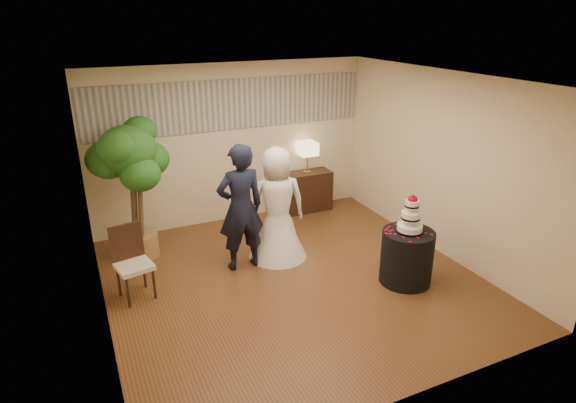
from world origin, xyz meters
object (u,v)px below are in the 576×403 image
cake_table (407,257)px  side_chair (134,264)px  wedding_cake (411,213)px  ficus_tree (133,190)px  bride (277,204)px  groom (241,208)px  console (307,191)px  table_lamp (307,157)px

cake_table → side_chair: 3.70m
cake_table → side_chair: size_ratio=0.77×
cake_table → wedding_cake: size_ratio=1.41×
wedding_cake → ficus_tree: ficus_tree is taller
ficus_tree → side_chair: bearing=-100.6°
bride → wedding_cake: (1.33, -1.46, 0.16)m
groom → cake_table: (1.94, -1.37, -0.56)m
bride → cake_table: 2.04m
groom → ficus_tree: bearing=-37.8°
wedding_cake → ficus_tree: size_ratio=0.25×
wedding_cake → side_chair: bearing=161.5°
console → ficus_tree: size_ratio=0.42×
bride → table_lamp: (1.27, 1.49, 0.17)m
wedding_cake → side_chair: wedding_cake is taller
table_lamp → console: bearing=0.0°
cake_table → ficus_tree: size_ratio=0.35×
ficus_tree → side_chair: 1.36m
ficus_tree → groom: bearing=-36.7°
cake_table → wedding_cake: bearing=0.0°
bride → console: bearing=-120.5°
table_lamp → ficus_tree: bearing=-169.8°
wedding_cake → cake_table: bearing=0.0°
wedding_cake → ficus_tree: 4.05m
groom → cake_table: bearing=143.7°
cake_table → side_chair: (-3.51, 1.18, 0.11)m
groom → wedding_cake: 2.38m
cake_table → table_lamp: (-0.06, 2.95, 0.67)m
bride → side_chair: size_ratio=1.77×
ficus_tree → side_chair: ficus_tree is taller
cake_table → wedding_cake: (0.00, 0.00, 0.66)m
table_lamp → ficus_tree: (-3.22, -0.58, 0.04)m
console → table_lamp: size_ratio=1.58×
wedding_cake → console: size_ratio=0.60×
groom → console: bearing=-141.0°
side_chair → cake_table: bearing=-30.3°
bride → cake_table: size_ratio=2.29×
bride → table_lamp: bearing=-120.5°
cake_table → side_chair: bearing=161.5°
cake_table → ficus_tree: (-3.28, 2.37, 0.71)m
table_lamp → side_chair: table_lamp is taller
ficus_tree → cake_table: bearing=-35.8°
bride → table_lamp: bride is taller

